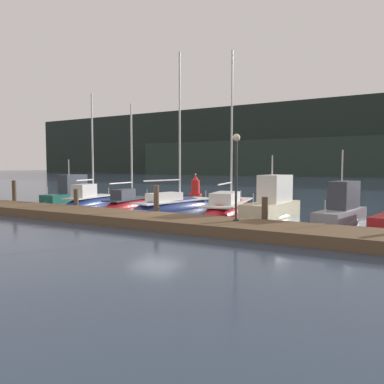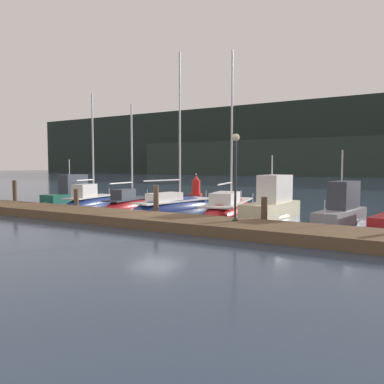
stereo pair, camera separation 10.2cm
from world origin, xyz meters
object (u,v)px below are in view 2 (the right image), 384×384
at_px(motorboat_berth_7, 341,216).
at_px(sailboat_berth_4, 173,208).
at_px(channel_buoy, 196,187).
at_px(motorboat_berth_1, 70,197).
at_px(sailboat_berth_5, 229,209).
at_px(sailboat_berth_3, 129,205).
at_px(sailboat_berth_2, 90,202).
at_px(rowboat_adrift, 70,195).
at_px(dock_lamppost, 236,162).
at_px(motorboat_berth_6, 271,210).

bearing_deg(motorboat_berth_7, sailboat_berth_4, 175.77).
height_order(sailboat_berth_4, channel_buoy, sailboat_berth_4).
xyz_separation_m(motorboat_berth_7, channel_buoy, (-14.76, 11.81, 0.43)).
height_order(motorboat_berth_1, sailboat_berth_5, sailboat_berth_5).
bearing_deg(sailboat_berth_3, sailboat_berth_5, 10.96).
height_order(sailboat_berth_2, rowboat_adrift, sailboat_berth_2).
relative_size(sailboat_berth_2, dock_lamppost, 2.32).
bearing_deg(motorboat_berth_1, sailboat_berth_4, -2.96).
distance_m(motorboat_berth_1, dock_lamppost, 17.84).
xyz_separation_m(sailboat_berth_2, rowboat_adrift, (-7.82, 5.21, -0.18)).
distance_m(sailboat_berth_3, sailboat_berth_4, 3.43).
relative_size(motorboat_berth_1, motorboat_berth_6, 0.97).
height_order(sailboat_berth_5, motorboat_berth_6, sailboat_berth_5).
xyz_separation_m(sailboat_berth_4, dock_lamppost, (6.62, -5.38, 2.84)).
distance_m(sailboat_berth_4, dock_lamppost, 8.99).
height_order(sailboat_berth_5, rowboat_adrift, sailboat_berth_5).
relative_size(motorboat_berth_1, sailboat_berth_2, 0.55).
bearing_deg(rowboat_adrift, sailboat_berth_4, -17.73).
height_order(channel_buoy, rowboat_adrift, channel_buoy).
xyz_separation_m(sailboat_berth_2, motorboat_berth_6, (13.50, -0.09, 0.26)).
bearing_deg(sailboat_berth_2, channel_buoy, 79.01).
bearing_deg(channel_buoy, sailboat_berth_2, -100.99).
height_order(sailboat_berth_2, sailboat_berth_3, sailboat_berth_2).
bearing_deg(sailboat_berth_4, motorboat_berth_6, -5.32).
height_order(channel_buoy, dock_lamppost, dock_lamppost).
height_order(sailboat_berth_4, sailboat_berth_5, sailboat_berth_4).
xyz_separation_m(motorboat_berth_6, rowboat_adrift, (-21.31, 5.30, -0.44)).
relative_size(motorboat_berth_6, motorboat_berth_7, 1.00).
bearing_deg(dock_lamppost, sailboat_berth_3, 153.32).
bearing_deg(motorboat_berth_6, motorboat_berth_7, -2.16).
distance_m(motorboat_berth_1, sailboat_berth_3, 6.67).
height_order(motorboat_berth_1, sailboat_berth_2, sailboat_berth_2).
height_order(motorboat_berth_1, channel_buoy, motorboat_berth_1).
xyz_separation_m(sailboat_berth_4, motorboat_berth_6, (6.66, -0.62, 0.34)).
height_order(sailboat_berth_5, motorboat_berth_7, sailboat_berth_5).
height_order(sailboat_berth_2, sailboat_berth_4, sailboat_berth_4).
bearing_deg(motorboat_berth_1, motorboat_berth_6, -3.91).
bearing_deg(dock_lamppost, motorboat_berth_7, 52.50).
xyz_separation_m(sailboat_berth_4, motorboat_berth_7, (10.17, -0.75, 0.25)).
bearing_deg(motorboat_berth_1, rowboat_adrift, 138.05).
distance_m(motorboat_berth_1, motorboat_berth_7, 20.23).
height_order(motorboat_berth_7, channel_buoy, motorboat_berth_7).
bearing_deg(sailboat_berth_3, dock_lamppost, -26.68).
bearing_deg(motorboat_berth_7, rowboat_adrift, 167.65).
bearing_deg(sailboat_berth_3, rowboat_adrift, 155.91).
xyz_separation_m(sailboat_berth_2, sailboat_berth_4, (6.84, 0.53, -0.08)).
distance_m(sailboat_berth_4, sailboat_berth_5, 3.55).
xyz_separation_m(sailboat_berth_3, motorboat_berth_7, (13.58, -0.41, 0.21)).
distance_m(sailboat_berth_5, motorboat_berth_7, 6.98).
height_order(sailboat_berth_3, motorboat_berth_7, sailboat_berth_3).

